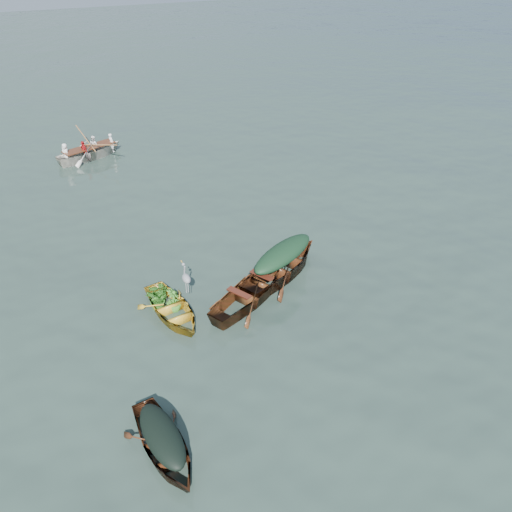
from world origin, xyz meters
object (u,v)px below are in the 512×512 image
at_px(yellow_dinghy, 173,316).
at_px(heron, 187,283).
at_px(green_tarp_boat, 282,276).
at_px(rowed_boat, 91,158).
at_px(open_wooden_boat, 251,301).
at_px(dark_covered_boat, 165,452).

distance_m(yellow_dinghy, heron, 1.06).
relative_size(green_tarp_boat, heron, 5.30).
bearing_deg(heron, rowed_boat, 83.47).
height_order(open_wooden_boat, heron, heron).
bearing_deg(rowed_boat, open_wooden_boat, 170.77).
xyz_separation_m(yellow_dinghy, open_wooden_boat, (2.28, -0.34, 0.00)).
bearing_deg(dark_covered_boat, yellow_dinghy, 64.51).
distance_m(yellow_dinghy, open_wooden_boat, 2.31).
bearing_deg(rowed_boat, yellow_dinghy, 160.91).
bearing_deg(open_wooden_boat, dark_covered_boat, 107.88).
bearing_deg(heron, dark_covered_boat, -124.11).
distance_m(green_tarp_boat, rowed_boat, 12.96).
relative_size(open_wooden_boat, heron, 4.82).
xyz_separation_m(green_tarp_boat, heron, (-3.17, -0.24, 0.90)).
bearing_deg(rowed_boat, green_tarp_boat, 177.55).
distance_m(dark_covered_boat, heron, 4.82).
xyz_separation_m(yellow_dinghy, dark_covered_boat, (-1.49, -4.15, 0.00)).
bearing_deg(green_tarp_boat, heron, 67.73).
bearing_deg(dark_covered_boat, green_tarp_boat, 35.27).
bearing_deg(heron, green_tarp_boat, -4.48).
distance_m(dark_covered_boat, rowed_boat, 17.01).
distance_m(rowed_boat, heron, 12.71).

